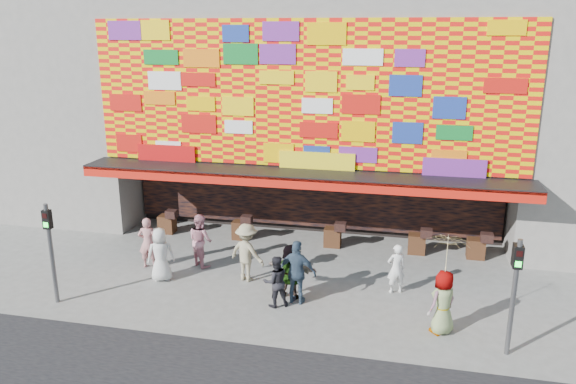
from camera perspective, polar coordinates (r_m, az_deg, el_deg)
name	(u,v)px	position (r m, az deg, el deg)	size (l,w,h in m)	color
ground	(276,300)	(16.78, -1.23, -10.93)	(90.00, 90.00, 0.00)	slate
shop_building	(324,91)	(23.07, 3.63, 10.18)	(15.20, 9.40, 10.00)	gray
neighbor_left	(35,67)	(28.01, -24.27, 11.46)	(11.00, 8.00, 12.00)	gray
signal_left	(50,242)	(17.28, -23.01, -4.73)	(0.22, 0.20, 3.00)	#59595B
signal_right	(515,285)	(14.46, 22.06, -8.71)	(0.22, 0.20, 3.00)	#59595B
ped_a	(161,255)	(18.12, -12.81, -6.22)	(0.85, 0.55, 1.73)	silver
ped_b	(148,243)	(19.18, -14.05, -5.02)	(0.63, 0.42, 1.73)	tan
ped_c	(276,281)	(16.14, -1.27, -9.07)	(0.74, 0.58, 1.53)	black
ped_d	(247,252)	(17.70, -4.21, -6.14)	(1.21, 0.69, 1.87)	gray
ped_e	(297,272)	(16.23, 0.94, -8.17)	(1.12, 0.47, 1.91)	#364A5F
ped_f	(290,271)	(16.64, 0.24, -8.03)	(1.53, 0.49, 1.65)	gray
ped_g	(443,302)	(15.31, 15.46, -10.76)	(0.85, 0.55, 1.73)	gray
ped_h	(396,269)	(17.22, 10.93, -7.65)	(0.56, 0.37, 1.54)	silver
ped_i	(201,240)	(18.98, -8.88, -4.84)	(0.87, 0.68, 1.79)	#C47E8E
parasol	(447,255)	(14.76, 15.85, -6.13)	(1.11, 1.13, 1.95)	#F1E598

